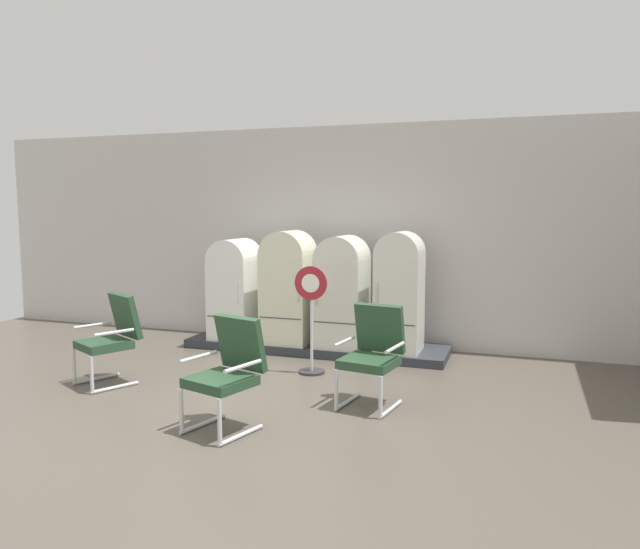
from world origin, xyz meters
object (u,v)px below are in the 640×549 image
at_px(refrigerator_1, 288,284).
at_px(armchair_center, 228,368).
at_px(refrigerator_2, 342,288).
at_px(refrigerator_0, 235,286).
at_px(sign_stand, 311,325).
at_px(armchair_right, 373,350).
at_px(refrigerator_3, 400,288).
at_px(armchair_left, 112,334).

bearing_deg(refrigerator_1, armchair_center, -78.55).
bearing_deg(refrigerator_2, refrigerator_0, -179.83).
xyz_separation_m(armchair_center, sign_stand, (0.10, 1.98, 0.03)).
bearing_deg(armchair_right, refrigerator_3, 93.33).
xyz_separation_m(refrigerator_3, armchair_left, (-2.92, -2.13, -0.39)).
height_order(refrigerator_1, armchair_center, refrigerator_1).
height_order(refrigerator_3, armchair_center, refrigerator_3).
relative_size(armchair_left, armchair_center, 1.00).
bearing_deg(armchair_center, refrigerator_0, 115.79).
bearing_deg(armchair_left, armchair_center, -23.60).
bearing_deg(armchair_right, armchair_center, -135.34).
distance_m(refrigerator_2, armchair_right, 2.16).
bearing_deg(armchair_right, refrigerator_1, 131.82).
xyz_separation_m(armchair_left, sign_stand, (2.04, 1.13, 0.03)).
xyz_separation_m(refrigerator_2, refrigerator_3, (0.80, -0.03, 0.04)).
height_order(armchair_left, armchair_center, same).
height_order(refrigerator_0, armchair_left, refrigerator_0).
relative_size(refrigerator_3, armchair_left, 1.54).
xyz_separation_m(refrigerator_3, armchair_right, (0.11, -1.90, -0.39)).
bearing_deg(refrigerator_1, armchair_right, -48.18).
height_order(refrigerator_1, sign_stand, refrigerator_1).
bearing_deg(refrigerator_2, refrigerator_1, -177.84).
xyz_separation_m(refrigerator_1, sign_stand, (0.70, -1.01, -0.36)).
xyz_separation_m(refrigerator_0, armchair_right, (2.55, -1.92, -0.31)).
relative_size(refrigerator_1, armchair_right, 1.53).
distance_m(armchair_right, armchair_center, 1.54).
xyz_separation_m(armchair_left, armchair_center, (1.94, -0.85, 0.00)).
bearing_deg(refrigerator_2, armchair_right, -64.65).
height_order(armchair_right, sign_stand, sign_stand).
distance_m(refrigerator_0, refrigerator_2, 1.63).
bearing_deg(refrigerator_1, refrigerator_2, 2.16).
bearing_deg(refrigerator_3, armchair_left, -143.90).
relative_size(refrigerator_3, armchair_center, 1.54).
xyz_separation_m(refrigerator_2, armchair_left, (-2.12, -2.17, -0.35)).
relative_size(refrigerator_1, sign_stand, 1.20).
bearing_deg(sign_stand, refrigerator_0, 146.41).
bearing_deg(refrigerator_0, sign_stand, -33.59).
distance_m(refrigerator_3, armchair_left, 3.64).
bearing_deg(refrigerator_1, armchair_left, -122.00).
relative_size(refrigerator_1, refrigerator_2, 1.04).
height_order(refrigerator_0, refrigerator_2, refrigerator_2).
bearing_deg(armchair_center, refrigerator_1, 101.45).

